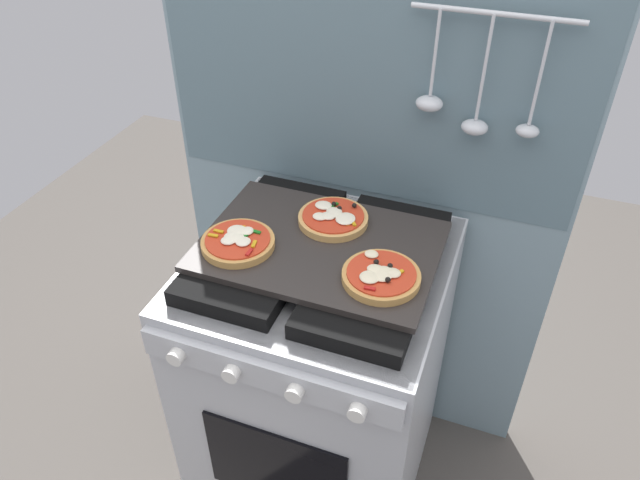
% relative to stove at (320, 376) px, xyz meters
% --- Properties ---
extents(ground_plane, '(4.00, 4.00, 0.00)m').
position_rel_stove_xyz_m(ground_plane, '(0.00, 0.00, -0.45)').
color(ground_plane, '#4C4742').
extents(kitchen_backsplash, '(1.10, 0.09, 1.55)m').
position_rel_stove_xyz_m(kitchen_backsplash, '(0.00, 0.34, 0.34)').
color(kitchen_backsplash, '#7A939E').
rests_on(kitchen_backsplash, ground_plane).
extents(stove, '(0.60, 0.64, 0.90)m').
position_rel_stove_xyz_m(stove, '(0.00, 0.00, 0.00)').
color(stove, '#B7BABF').
rests_on(stove, ground_plane).
extents(baking_tray, '(0.54, 0.38, 0.02)m').
position_rel_stove_xyz_m(baking_tray, '(0.00, 0.00, 0.46)').
color(baking_tray, '#2D2826').
rests_on(baking_tray, stove).
extents(pizza_left, '(0.17, 0.17, 0.03)m').
position_rel_stove_xyz_m(pizza_left, '(-0.17, -0.07, 0.48)').
color(pizza_left, tan).
rests_on(pizza_left, baking_tray).
extents(pizza_right, '(0.17, 0.17, 0.03)m').
position_rel_stove_xyz_m(pizza_right, '(0.17, -0.07, 0.48)').
color(pizza_right, tan).
rests_on(pizza_right, baking_tray).
extents(pizza_center, '(0.17, 0.17, 0.03)m').
position_rel_stove_xyz_m(pizza_center, '(-0.00, 0.09, 0.48)').
color(pizza_center, tan).
rests_on(pizza_center, baking_tray).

